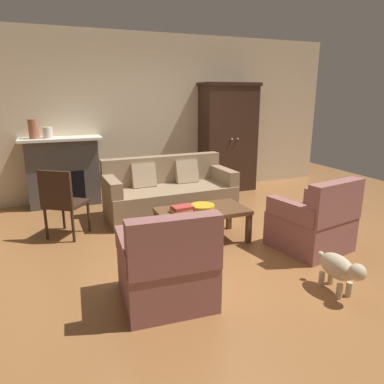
{
  "coord_description": "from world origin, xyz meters",
  "views": [
    {
      "loc": [
        -1.73,
        -3.77,
        1.79
      ],
      "look_at": [
        -0.05,
        0.4,
        0.55
      ],
      "focal_mm": 33.45,
      "sensor_mm": 36.0,
      "label": 1
    }
  ],
  "objects_px": {
    "armoire": "(228,138)",
    "coffee_table": "(202,213)",
    "book_stack": "(182,209)",
    "side_chair_wooden": "(62,199)",
    "couch": "(169,194)",
    "fireplace": "(64,171)",
    "mantel_vase_terracotta": "(33,129)",
    "armchair_near_right": "(314,224)",
    "mantel_vase_cream": "(48,133)",
    "armchair_near_left": "(167,269)",
    "fruit_bowl": "(203,207)",
    "dog": "(339,268)"
  },
  "relations": [
    {
      "from": "side_chair_wooden",
      "to": "fireplace",
      "type": "bearing_deg",
      "value": 86.24
    },
    {
      "from": "book_stack",
      "to": "dog",
      "type": "bearing_deg",
      "value": -58.46
    },
    {
      "from": "fruit_bowl",
      "to": "book_stack",
      "type": "distance_m",
      "value": 0.28
    },
    {
      "from": "coffee_table",
      "to": "dog",
      "type": "relative_size",
      "value": 1.91
    },
    {
      "from": "armoire",
      "to": "book_stack",
      "type": "xyz_separation_m",
      "value": [
        -1.73,
        -2.18,
        -0.54
      ]
    },
    {
      "from": "book_stack",
      "to": "side_chair_wooden",
      "type": "bearing_deg",
      "value": 149.62
    },
    {
      "from": "book_stack",
      "to": "fruit_bowl",
      "type": "bearing_deg",
      "value": 3.76
    },
    {
      "from": "side_chair_wooden",
      "to": "dog",
      "type": "xyz_separation_m",
      "value": [
        2.28,
        -2.34,
        -0.27
      ]
    },
    {
      "from": "armoire",
      "to": "coffee_table",
      "type": "bearing_deg",
      "value": -123.9
    },
    {
      "from": "mantel_vase_cream",
      "to": "coffee_table",
      "type": "bearing_deg",
      "value": -53.03
    },
    {
      "from": "armoire",
      "to": "dog",
      "type": "distance_m",
      "value": 3.89
    },
    {
      "from": "book_stack",
      "to": "dog",
      "type": "distance_m",
      "value": 1.85
    },
    {
      "from": "couch",
      "to": "armchair_near_left",
      "type": "height_order",
      "value": "armchair_near_left"
    },
    {
      "from": "armoire",
      "to": "armchair_near_left",
      "type": "distance_m",
      "value": 4.06
    },
    {
      "from": "armoire",
      "to": "armchair_near_right",
      "type": "bearing_deg",
      "value": -96.67
    },
    {
      "from": "armoire",
      "to": "side_chair_wooden",
      "type": "relative_size",
      "value": 2.21
    },
    {
      "from": "dog",
      "to": "coffee_table",
      "type": "bearing_deg",
      "value": 113.51
    },
    {
      "from": "fireplace",
      "to": "side_chair_wooden",
      "type": "relative_size",
      "value": 1.4
    },
    {
      "from": "couch",
      "to": "side_chair_wooden",
      "type": "bearing_deg",
      "value": -165.51
    },
    {
      "from": "coffee_table",
      "to": "armchair_near_left",
      "type": "distance_m",
      "value": 1.4
    },
    {
      "from": "coffee_table",
      "to": "armchair_near_left",
      "type": "xyz_separation_m",
      "value": [
        -0.82,
        -1.13,
        -0.05
      ]
    },
    {
      "from": "book_stack",
      "to": "mantel_vase_cream",
      "type": "bearing_deg",
      "value": 122.04
    },
    {
      "from": "mantel_vase_terracotta",
      "to": "armchair_near_right",
      "type": "relative_size",
      "value": 0.33
    },
    {
      "from": "fruit_bowl",
      "to": "mantel_vase_cream",
      "type": "relative_size",
      "value": 1.73
    },
    {
      "from": "armoire",
      "to": "armchair_near_right",
      "type": "xyz_separation_m",
      "value": [
        -0.34,
        -2.87,
        -0.68
      ]
    },
    {
      "from": "fireplace",
      "to": "book_stack",
      "type": "height_order",
      "value": "fireplace"
    },
    {
      "from": "book_stack",
      "to": "side_chair_wooden",
      "type": "relative_size",
      "value": 0.3
    },
    {
      "from": "armoire",
      "to": "armchair_near_left",
      "type": "height_order",
      "value": "armoire"
    },
    {
      "from": "coffee_table",
      "to": "armchair_near_right",
      "type": "distance_m",
      "value": 1.32
    },
    {
      "from": "book_stack",
      "to": "side_chair_wooden",
      "type": "xyz_separation_m",
      "value": [
        -1.32,
        0.77,
        0.05
      ]
    },
    {
      "from": "fruit_bowl",
      "to": "couch",
      "type": "bearing_deg",
      "value": 92.54
    },
    {
      "from": "armchair_near_left",
      "to": "coffee_table",
      "type": "bearing_deg",
      "value": 53.91
    },
    {
      "from": "fruit_bowl",
      "to": "armchair_near_left",
      "type": "xyz_separation_m",
      "value": [
        -0.83,
        -1.13,
        -0.13
      ]
    },
    {
      "from": "book_stack",
      "to": "coffee_table",
      "type": "bearing_deg",
      "value": 2.88
    },
    {
      "from": "mantel_vase_terracotta",
      "to": "dog",
      "type": "bearing_deg",
      "value": -56.04
    },
    {
      "from": "book_stack",
      "to": "armchair_near_right",
      "type": "height_order",
      "value": "armchair_near_right"
    },
    {
      "from": "armchair_near_right",
      "to": "dog",
      "type": "xyz_separation_m",
      "value": [
        -0.43,
        -0.87,
        -0.07
      ]
    },
    {
      "from": "fruit_bowl",
      "to": "dog",
      "type": "xyz_separation_m",
      "value": [
        0.68,
        -1.58,
        -0.2
      ]
    },
    {
      "from": "armchair_near_right",
      "to": "dog",
      "type": "height_order",
      "value": "armchair_near_right"
    },
    {
      "from": "dog",
      "to": "fruit_bowl",
      "type": "bearing_deg",
      "value": 113.34
    },
    {
      "from": "armchair_near_right",
      "to": "book_stack",
      "type": "bearing_deg",
      "value": 153.67
    },
    {
      "from": "armoire",
      "to": "couch",
      "type": "xyz_separation_m",
      "value": [
        -1.5,
        -1.01,
        -0.68
      ]
    },
    {
      "from": "fruit_bowl",
      "to": "armchair_near_left",
      "type": "relative_size",
      "value": 0.34
    },
    {
      "from": "fireplace",
      "to": "armchair_near_left",
      "type": "xyz_separation_m",
      "value": [
        0.67,
        -3.37,
        -0.25
      ]
    },
    {
      "from": "fireplace",
      "to": "armoire",
      "type": "relative_size",
      "value": 0.63
    },
    {
      "from": "fireplace",
      "to": "coffee_table",
      "type": "xyz_separation_m",
      "value": [
        1.49,
        -2.24,
        -0.2
      ]
    },
    {
      "from": "book_stack",
      "to": "dog",
      "type": "height_order",
      "value": "book_stack"
    },
    {
      "from": "couch",
      "to": "dog",
      "type": "bearing_deg",
      "value": -74.99
    },
    {
      "from": "mantel_vase_terracotta",
      "to": "armchair_near_right",
      "type": "bearing_deg",
      "value": -44.36
    },
    {
      "from": "mantel_vase_terracotta",
      "to": "mantel_vase_cream",
      "type": "distance_m",
      "value": 0.21
    }
  ]
}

